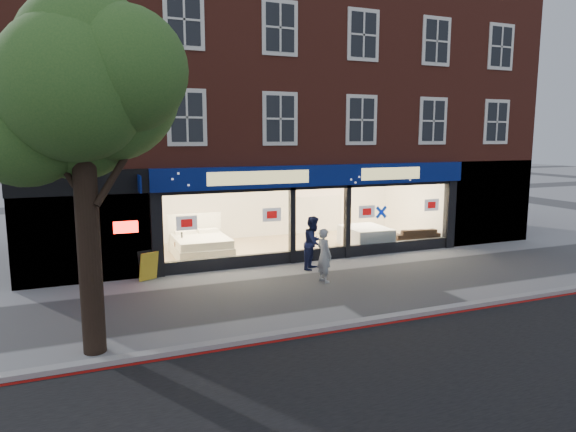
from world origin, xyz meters
TOP-DOWN VIEW (x-y plane):
  - ground at (0.00, 0.00)m, footprint 120.00×120.00m
  - kerb_line at (0.00, -3.10)m, footprint 60.00×0.10m
  - kerb_stone at (0.00, -2.90)m, footprint 60.00×0.25m
  - showroom_floor at (0.00, 5.25)m, footprint 11.00×4.50m
  - building at (-0.02, 6.93)m, footprint 19.00×8.26m
  - street_tree at (-7.57, -2.20)m, footprint 4.00×3.20m
  - display_bed at (-3.75, 4.96)m, footprint 1.98×2.36m
  - bedside_table at (-4.40, 4.96)m, footprint 0.59×0.59m
  - mattress_stack at (2.37, 4.00)m, footprint 1.56×1.94m
  - sofa at (4.60, 3.90)m, footprint 2.00×1.01m
  - a_board at (-5.83, 2.70)m, footprint 0.67×0.56m
  - pedestrian_grey at (-1.08, 0.57)m, footprint 0.48×0.64m
  - pedestrian_blue at (-0.74, 2.02)m, footprint 1.05×1.06m

SIDE VIEW (x-z plane):
  - ground at x=0.00m, z-range 0.00..0.00m
  - kerb_line at x=0.00m, z-range 0.00..0.01m
  - showroom_floor at x=0.00m, z-range 0.00..0.10m
  - kerb_stone at x=0.00m, z-range 0.00..0.12m
  - bedside_table at x=-4.40m, z-range 0.10..0.65m
  - sofa at x=4.60m, z-range 0.10..0.66m
  - a_board at x=-5.83m, z-range 0.00..0.88m
  - display_bed at x=-3.75m, z-range -0.19..1.13m
  - mattress_stack at x=2.37m, z-range 0.10..0.85m
  - pedestrian_grey at x=-1.08m, z-range 0.00..1.59m
  - pedestrian_blue at x=-0.74m, z-range 0.00..1.73m
  - street_tree at x=-7.57m, z-range 1.64..8.24m
  - building at x=-0.02m, z-range 1.52..11.82m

